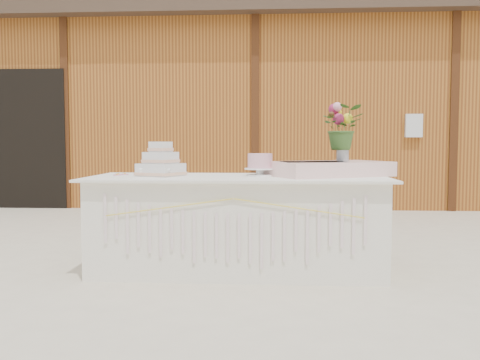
# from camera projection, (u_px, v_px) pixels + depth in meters

# --- Properties ---
(ground) EXTENTS (80.00, 80.00, 0.00)m
(ground) POSITION_uv_depth(u_px,v_px,m) (238.00, 270.00, 4.37)
(ground) COLOR beige
(ground) RESTS_ON ground
(barn) EXTENTS (12.60, 4.60, 3.30)m
(barn) POSITION_uv_depth(u_px,v_px,m) (258.00, 110.00, 10.22)
(barn) COLOR #A36222
(barn) RESTS_ON ground
(cake_table) EXTENTS (2.40, 1.00, 0.77)m
(cake_table) POSITION_uv_depth(u_px,v_px,m) (238.00, 223.00, 4.34)
(cake_table) COLOR white
(cake_table) RESTS_ON ground
(wedding_cake) EXTENTS (0.41, 0.41, 0.28)m
(wedding_cake) POSITION_uv_depth(u_px,v_px,m) (161.00, 164.00, 4.37)
(wedding_cake) COLOR silver
(wedding_cake) RESTS_ON cake_table
(pink_cake_stand) EXTENTS (0.26, 0.26, 0.18)m
(pink_cake_stand) POSITION_uv_depth(u_px,v_px,m) (260.00, 163.00, 4.36)
(pink_cake_stand) COLOR white
(pink_cake_stand) RESTS_ON cake_table
(satin_runner) EXTENTS (1.08, 0.91, 0.12)m
(satin_runner) POSITION_uv_depth(u_px,v_px,m) (329.00, 169.00, 4.37)
(satin_runner) COLOR beige
(satin_runner) RESTS_ON cake_table
(flower_vase) EXTENTS (0.10, 0.10, 0.14)m
(flower_vase) POSITION_uv_depth(u_px,v_px,m) (343.00, 153.00, 4.42)
(flower_vase) COLOR #BCBCC1
(flower_vase) RESTS_ON satin_runner
(bouquet) EXTENTS (0.35, 0.31, 0.37)m
(bouquet) POSITION_uv_depth(u_px,v_px,m) (343.00, 121.00, 4.40)
(bouquet) COLOR #365923
(bouquet) RESTS_ON flower_vase
(loose_flowers) EXTENTS (0.21, 0.34, 0.02)m
(loose_flowers) POSITION_uv_depth(u_px,v_px,m) (124.00, 174.00, 4.52)
(loose_flowers) COLOR pink
(loose_flowers) RESTS_ON cake_table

